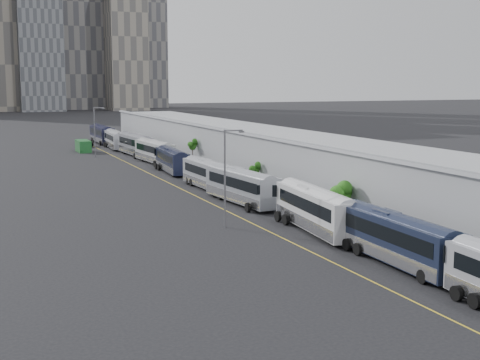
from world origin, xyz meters
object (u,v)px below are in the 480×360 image
bus_6 (155,154)px  suv (86,144)px  bus_4 (209,177)px  bus_9 (102,136)px  street_lamp_far (96,129)px  bus_8 (115,141)px  street_lamp_near (227,172)px  bus_5 (172,163)px  bus_3 (242,189)px  bus_2 (316,213)px  bus_7 (136,146)px  bus_1 (398,243)px  shipping_container (83,146)px

bus_6 → suv: size_ratio=2.48×
bus_4 → bus_9: (-0.11, 70.45, 0.14)m
street_lamp_far → bus_8: bearing=66.0°
street_lamp_near → street_lamp_far: size_ratio=1.02×
street_lamp_near → bus_5: bearing=80.6°
bus_3 → bus_2: bearing=-91.4°
bus_7 → suv: bus_7 is taller
bus_3 → street_lamp_near: (-6.11, -10.92, 3.68)m
bus_6 → street_lamp_far: bearing=117.5°
bus_3 → bus_6: (1.10, 41.15, -0.03)m
bus_1 → bus_8: (-0.92, 96.55, -0.05)m
bus_2 → bus_3: size_ratio=1.02×
bus_3 → bus_7: bearing=84.3°
bus_2 → bus_3: 15.73m
bus_3 → bus_9: bearing=85.3°
street_lamp_near → bus_7: bearing=83.8°
bus_9 → street_lamp_far: street_lamp_far is taller
street_lamp_far → bus_7: bearing=3.1°
street_lamp_far → bus_5: bearing=-74.7°
bus_5 → bus_7: bearing=92.7°
bus_2 → bus_4: size_ratio=1.10×
suv → bus_8: bearing=-30.6°
bus_5 → bus_8: bearing=94.3°
bus_5 → bus_8: size_ratio=0.98×
bus_2 → bus_1: bearing=-83.6°
bus_6 → bus_4: bearing=-96.0°
bus_5 → street_lamp_far: 26.36m
bus_3 → shipping_container: bus_3 is taller
bus_1 → bus_3: 28.04m
bus_6 → shipping_container: 24.79m
bus_4 → shipping_container: bearing=96.2°
bus_3 → bus_7: 53.96m
bus_2 → bus_8: 84.24m
bus_4 → street_lamp_near: bearing=-107.1°
bus_2 → street_lamp_near: street_lamp_near is taller
bus_8 → suv: (-5.01, 5.83, -0.83)m
bus_3 → suv: (-4.87, 74.36, -0.92)m
bus_9 → bus_1: bearing=-90.3°
bus_1 → street_lamp_far: street_lamp_far is taller
bus_7 → bus_8: 14.60m
bus_1 → bus_8: bus_1 is taller
street_lamp_near → suv: (1.24, 85.28, -4.60)m
bus_1 → bus_4: 39.41m
suv → bus_6: bearing=-61.1°
bus_3 → shipping_container: (-7.06, 64.55, -0.53)m
street_lamp_near → street_lamp_far: bearing=90.4°
bus_2 → street_lamp_near: bearing=151.3°
bus_7 → bus_1: bearing=-92.8°
bus_2 → bus_7: 69.66m
bus_4 → suv: bearing=93.0°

